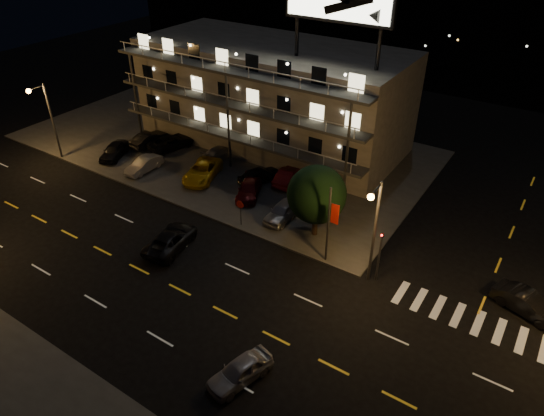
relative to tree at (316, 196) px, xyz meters
The scene contains 22 objects.
ground 11.74m from the tree, 103.89° to the right, with size 140.00×140.00×0.00m, color black.
curb_nw 19.39m from the tree, 151.12° to the left, with size 44.00×24.00×0.15m, color #3A3A37.
motel 18.24m from the tree, 133.97° to the left, with size 28.00×13.80×18.10m.
streetlight_nw 28.84m from the tree, behind, with size 0.44×1.92×8.00m.
streetlight_nc 6.61m from the tree, 26.22° to the right, with size 0.44×1.92×8.00m.
signal_nw 6.83m from the tree, 20.05° to the right, with size 0.20×0.27×4.60m.
banner_north 3.42m from the tree, 44.91° to the right, with size 0.83×0.16×6.40m.
stop_sign 6.42m from the tree, 158.49° to the right, with size 0.91×0.11×2.61m.
tree is the anchor object (origin of this frame).
lot_car_0 24.14m from the tree, behind, with size 1.74×4.31×1.47m, color black.
lot_car_1 19.40m from the tree, behind, with size 1.44×4.12×1.36m, color gray.
lot_car_2 13.88m from the tree, behind, with size 2.49×5.40×1.50m, color gold.
lot_car_3 8.58m from the tree, 165.88° to the left, with size 1.85×4.55×1.32m, color #4F0B0D.
lot_car_4 4.37m from the tree, behind, with size 1.74×4.31×1.47m, color gray.
lot_car_5 23.61m from the tree, 168.81° to the left, with size 1.57×4.49×1.48m, color black.
lot_car_6 21.40m from the tree, 165.41° to the left, with size 2.36×5.11×1.42m, color black.
lot_car_7 16.37m from the tree, 156.21° to the left, with size 1.73×4.25×1.23m, color gray.
lot_car_8 10.00m from the tree, 151.82° to the left, with size 1.73×4.29×1.46m, color black.
lot_car_9 8.91m from the tree, 135.74° to the left, with size 1.57×4.50×1.48m, color #4F0B0D.
side_car_0 16.13m from the tree, ahead, with size 1.57×4.51×1.49m, color black.
road_car_east 15.13m from the tree, 77.25° to the right, with size 1.63×4.04×1.38m, color gray.
road_car_west 11.73m from the tree, 138.67° to the right, with size 2.40×5.20×1.44m, color black.
Camera 1 is at (17.23, -17.56, 23.15)m, focal length 32.00 mm.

